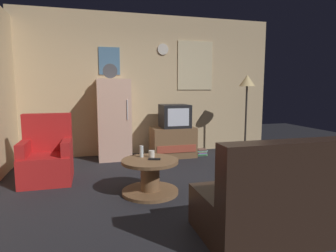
# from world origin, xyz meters

# --- Properties ---
(ground_plane) EXTENTS (12.00, 12.00, 0.00)m
(ground_plane) POSITION_xyz_m (0.00, 0.00, 0.00)
(ground_plane) COLOR #232328
(wall_with_art) EXTENTS (5.20, 0.12, 2.78)m
(wall_with_art) POSITION_xyz_m (0.01, 2.45, 1.40)
(wall_with_art) COLOR #D1B284
(wall_with_art) RESTS_ON ground_plane
(fridge) EXTENTS (0.60, 0.62, 1.77)m
(fridge) POSITION_xyz_m (-0.79, 2.09, 0.75)
(fridge) COLOR beige
(fridge) RESTS_ON ground_plane
(tv_stand) EXTENTS (0.84, 0.53, 0.58)m
(tv_stand) POSITION_xyz_m (0.33, 1.94, 0.29)
(tv_stand) COLOR brown
(tv_stand) RESTS_ON ground_plane
(crt_tv) EXTENTS (0.54, 0.51, 0.44)m
(crt_tv) POSITION_xyz_m (0.37, 1.94, 0.80)
(crt_tv) COLOR black
(crt_tv) RESTS_ON tv_stand
(standing_lamp) EXTENTS (0.32, 0.32, 1.59)m
(standing_lamp) POSITION_xyz_m (1.76, 1.69, 1.36)
(standing_lamp) COLOR #332D28
(standing_lamp) RESTS_ON ground_plane
(coffee_table) EXTENTS (0.72, 0.72, 0.44)m
(coffee_table) POSITION_xyz_m (-0.50, 0.11, 0.22)
(coffee_table) COLOR brown
(coffee_table) RESTS_ON ground_plane
(wine_glass) EXTENTS (0.05, 0.05, 0.15)m
(wine_glass) POSITION_xyz_m (-0.58, 0.28, 0.51)
(wine_glass) COLOR silver
(wine_glass) RESTS_ON coffee_table
(mug_ceramic_white) EXTENTS (0.08, 0.08, 0.09)m
(mug_ceramic_white) POSITION_xyz_m (-0.45, 0.23, 0.48)
(mug_ceramic_white) COLOR silver
(mug_ceramic_white) RESTS_ON coffee_table
(remote_control) EXTENTS (0.16, 0.09, 0.02)m
(remote_control) POSITION_xyz_m (-0.45, 0.09, 0.45)
(remote_control) COLOR black
(remote_control) RESTS_ON coffee_table
(armchair) EXTENTS (0.68, 0.68, 0.96)m
(armchair) POSITION_xyz_m (-1.83, 1.00, 0.34)
(armchair) COLOR red
(armchair) RESTS_ON ground_plane
(couch) EXTENTS (1.70, 0.80, 0.92)m
(couch) POSITION_xyz_m (0.56, -1.24, 0.31)
(couch) COLOR black
(couch) RESTS_ON ground_plane
(book_stack) EXTENTS (0.22, 0.17, 0.13)m
(book_stack) POSITION_xyz_m (0.90, 1.88, 0.07)
(book_stack) COLOR #70BF70
(book_stack) RESTS_ON ground_plane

